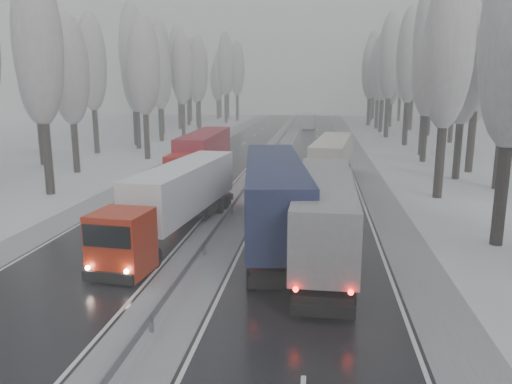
% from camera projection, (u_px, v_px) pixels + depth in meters
% --- Properties ---
extents(carriageway_right, '(7.50, 200.00, 0.03)m').
position_uv_depth(carriageway_right, '(314.00, 186.00, 41.67)').
color(carriageway_right, black).
rests_on(carriageway_right, ground).
extents(carriageway_left, '(7.50, 200.00, 0.03)m').
position_uv_depth(carriageway_left, '(192.00, 183.00, 42.95)').
color(carriageway_left, black).
rests_on(carriageway_left, ground).
extents(median_slush, '(3.00, 200.00, 0.04)m').
position_uv_depth(median_slush, '(252.00, 185.00, 42.31)').
color(median_slush, '#A0A2A7').
rests_on(median_slush, ground).
extents(shoulder_right, '(2.40, 200.00, 0.04)m').
position_uv_depth(shoulder_right, '(375.00, 188.00, 41.07)').
color(shoulder_right, '#A0A2A7').
rests_on(shoulder_right, ground).
extents(shoulder_left, '(2.40, 200.00, 0.04)m').
position_uv_depth(shoulder_left, '(136.00, 182.00, 43.55)').
color(shoulder_left, '#A0A2A7').
rests_on(shoulder_left, ground).
extents(median_guardrail, '(0.12, 200.00, 0.76)m').
position_uv_depth(median_guardrail, '(252.00, 178.00, 42.17)').
color(median_guardrail, slate).
rests_on(median_guardrail, ground).
extents(tree_18, '(3.60, 3.60, 16.58)m').
position_uv_depth(tree_18, '(448.00, 51.00, 35.42)').
color(tree_18, black).
rests_on(tree_18, ground).
extents(tree_19, '(3.60, 3.60, 14.57)m').
position_uv_depth(tree_19, '(508.00, 71.00, 38.90)').
color(tree_19, black).
rests_on(tree_19, ground).
extents(tree_20, '(3.60, 3.60, 15.71)m').
position_uv_depth(tree_20, '(465.00, 63.00, 43.02)').
color(tree_20, black).
rests_on(tree_20, ground).
extents(tree_21, '(3.60, 3.60, 18.62)m').
position_uv_depth(tree_21, '(480.00, 44.00, 46.23)').
color(tree_21, black).
rests_on(tree_21, ground).
extents(tree_22, '(3.60, 3.60, 15.86)m').
position_uv_depth(tree_22, '(429.00, 67.00, 53.22)').
color(tree_22, black).
rests_on(tree_22, ground).
extents(tree_23, '(3.60, 3.60, 13.55)m').
position_uv_depth(tree_23, '(478.00, 81.00, 56.65)').
color(tree_23, black).
rests_on(tree_23, ground).
extents(tree_24, '(3.60, 3.60, 20.49)m').
position_uv_depth(tree_24, '(429.00, 42.00, 57.76)').
color(tree_24, black).
rests_on(tree_24, ground).
extents(tree_25, '(3.60, 3.60, 19.44)m').
position_uv_depth(tree_25, '(480.00, 50.00, 60.93)').
color(tree_25, black).
rests_on(tree_25, ground).
extents(tree_26, '(3.60, 3.60, 18.78)m').
position_uv_depth(tree_26, '(410.00, 57.00, 67.97)').
color(tree_26, black).
rests_on(tree_26, ground).
extents(tree_27, '(3.60, 3.60, 17.62)m').
position_uv_depth(tree_27, '(456.00, 63.00, 71.13)').
color(tree_27, black).
rests_on(tree_27, ground).
extents(tree_28, '(3.60, 3.60, 19.62)m').
position_uv_depth(tree_28, '(390.00, 57.00, 78.37)').
color(tree_28, black).
rests_on(tree_28, ground).
extents(tree_29, '(3.60, 3.60, 18.11)m').
position_uv_depth(tree_29, '(432.00, 64.00, 81.55)').
color(tree_29, black).
rests_on(tree_29, ground).
extents(tree_30, '(3.60, 3.60, 17.86)m').
position_uv_depth(tree_30, '(383.00, 66.00, 88.03)').
color(tree_30, black).
rests_on(tree_30, ground).
extents(tree_31, '(3.60, 3.60, 18.58)m').
position_uv_depth(tree_31, '(414.00, 65.00, 91.10)').
color(tree_31, black).
rests_on(tree_31, ground).
extents(tree_32, '(3.60, 3.60, 17.33)m').
position_uv_depth(tree_32, '(379.00, 70.00, 95.38)').
color(tree_32, black).
rests_on(tree_32, ground).
extents(tree_33, '(3.60, 3.60, 14.33)m').
position_uv_depth(tree_33, '(392.00, 80.00, 99.28)').
color(tree_33, black).
rests_on(tree_33, ground).
extents(tree_34, '(3.60, 3.60, 17.63)m').
position_uv_depth(tree_34, '(370.00, 70.00, 102.34)').
color(tree_34, black).
rests_on(tree_34, ground).
extents(tree_35, '(3.60, 3.60, 18.25)m').
position_uv_depth(tree_35, '(413.00, 68.00, 105.02)').
color(tree_35, black).
rests_on(tree_35, ground).
extents(tree_36, '(3.60, 3.60, 20.23)m').
position_uv_depth(tree_36, '(372.00, 63.00, 111.39)').
color(tree_36, black).
rests_on(tree_36, ground).
extents(tree_37, '(3.60, 3.60, 16.37)m').
position_uv_depth(tree_37, '(401.00, 75.00, 114.93)').
color(tree_37, black).
rests_on(tree_37, ground).
extents(tree_38, '(3.60, 3.60, 17.97)m').
position_uv_depth(tree_38, '(375.00, 71.00, 121.73)').
color(tree_38, black).
rests_on(tree_38, ground).
extents(tree_39, '(3.60, 3.60, 16.19)m').
position_uv_depth(tree_39, '(384.00, 76.00, 125.51)').
color(tree_39, black).
rests_on(tree_39, ground).
extents(tree_58, '(3.60, 3.60, 17.21)m').
position_uv_depth(tree_58, '(38.00, 46.00, 36.55)').
color(tree_58, black).
rests_on(tree_58, ground).
extents(tree_60, '(3.60, 3.60, 14.84)m').
position_uv_depth(tree_60, '(70.00, 71.00, 46.53)').
color(tree_60, black).
rests_on(tree_60, ground).
extents(tree_61, '(3.60, 3.60, 13.95)m').
position_uv_depth(tree_61, '(36.00, 78.00, 51.23)').
color(tree_61, black).
rests_on(tree_61, ground).
extents(tree_62, '(3.60, 3.60, 16.04)m').
position_uv_depth(tree_62, '(144.00, 66.00, 55.15)').
color(tree_62, black).
rests_on(tree_62, ground).
extents(tree_63, '(3.60, 3.60, 16.88)m').
position_uv_depth(tree_63, '(91.00, 63.00, 59.88)').
color(tree_63, black).
rests_on(tree_63, ground).
extents(tree_64, '(3.60, 3.60, 15.42)m').
position_uv_depth(tree_64, '(135.00, 72.00, 64.48)').
color(tree_64, black).
rests_on(tree_64, ground).
extents(tree_65, '(3.60, 3.60, 19.48)m').
position_uv_depth(tree_65, '(132.00, 53.00, 68.03)').
color(tree_65, black).
rests_on(tree_65, ground).
extents(tree_66, '(3.60, 3.60, 15.23)m').
position_uv_depth(tree_66, '(159.00, 75.00, 73.83)').
color(tree_66, black).
rests_on(tree_66, ground).
extents(tree_67, '(3.60, 3.60, 17.09)m').
position_uv_depth(tree_67, '(158.00, 67.00, 77.63)').
color(tree_67, black).
rests_on(tree_67, ground).
extents(tree_68, '(3.60, 3.60, 16.65)m').
position_uv_depth(tree_68, '(182.00, 70.00, 80.01)').
color(tree_68, black).
rests_on(tree_68, ground).
extents(tree_69, '(3.60, 3.60, 19.35)m').
position_uv_depth(tree_69, '(160.00, 60.00, 84.12)').
color(tree_69, black).
rests_on(tree_69, ground).
extents(tree_70, '(3.60, 3.60, 17.09)m').
position_uv_depth(tree_70, '(198.00, 70.00, 89.70)').
color(tree_70, black).
rests_on(tree_70, ground).
extents(tree_71, '(3.60, 3.60, 19.61)m').
position_uv_depth(tree_71, '(178.00, 62.00, 93.82)').
color(tree_71, black).
rests_on(tree_71, ground).
extents(tree_72, '(3.60, 3.60, 15.11)m').
position_uv_depth(tree_72, '(197.00, 78.00, 99.35)').
color(tree_72, black).
rests_on(tree_72, ground).
extents(tree_73, '(3.60, 3.60, 17.22)m').
position_uv_depth(tree_73, '(188.00, 71.00, 103.30)').
color(tree_73, black).
rests_on(tree_73, ground).
extents(tree_74, '(3.60, 3.60, 19.68)m').
position_uv_depth(tree_74, '(225.00, 65.00, 108.74)').
color(tree_74, black).
rests_on(tree_74, ground).
extents(tree_75, '(3.60, 3.60, 18.60)m').
position_uv_depth(tree_75, '(189.00, 69.00, 113.87)').
color(tree_75, black).
rests_on(tree_75, ground).
extents(tree_76, '(3.60, 3.60, 18.55)m').
position_uv_depth(tree_76, '(237.00, 69.00, 117.87)').
color(tree_76, black).
rests_on(tree_76, ground).
extents(tree_77, '(3.60, 3.60, 14.32)m').
position_uv_depth(tree_77, '(217.00, 81.00, 123.00)').
color(tree_77, black).
rests_on(tree_77, ground).
extents(tree_78, '(3.60, 3.60, 19.55)m').
position_uv_depth(tree_78, '(227.00, 68.00, 124.56)').
color(tree_78, black).
rests_on(tree_78, ground).
extents(tree_79, '(3.60, 3.60, 17.07)m').
position_uv_depth(tree_79, '(220.00, 74.00, 129.11)').
color(tree_79, black).
rests_on(tree_79, ground).
extents(truck_grey_tarp, '(2.68, 15.97, 4.09)m').
position_uv_depth(truck_grey_tarp, '(324.00, 208.00, 24.50)').
color(truck_grey_tarp, '#515257').
rests_on(truck_grey_tarp, ground).
extents(truck_blue_box, '(5.00, 17.74, 4.51)m').
position_uv_depth(truck_blue_box, '(273.00, 192.00, 26.94)').
color(truck_blue_box, '#1B1A41').
rests_on(truck_blue_box, ground).
extents(truck_cream_box, '(4.15, 15.65, 3.98)m').
position_uv_depth(truck_cream_box, '(333.00, 157.00, 42.38)').
color(truck_cream_box, '#B5B1A0').
rests_on(truck_cream_box, ground).
extents(box_truck_distant, '(2.49, 7.58, 2.81)m').
position_uv_depth(box_truck_distant, '(309.00, 121.00, 96.73)').
color(box_truck_distant, '#BABEC2').
rests_on(box_truck_distant, ground).
extents(truck_red_white, '(3.84, 15.06, 3.83)m').
position_uv_depth(truck_red_white, '(178.00, 195.00, 28.13)').
color(truck_red_white, '#A21E09').
rests_on(truck_red_white, ground).
extents(truck_red_red, '(2.88, 16.20, 4.14)m').
position_uv_depth(truck_red_red, '(202.00, 153.00, 44.04)').
color(truck_red_red, '#A20E09').
rests_on(truck_red_red, ground).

